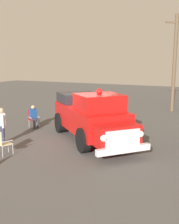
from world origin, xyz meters
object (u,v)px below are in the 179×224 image
at_px(spectator_standing, 2,123).
at_px(utility_pole, 175,62).
at_px(vintage_fire_truck, 91,116).
at_px(spectator_seated, 34,116).
at_px(lawn_chair_near_truck, 33,117).
at_px(lawn_chair_by_car, 2,141).

distance_m(spectator_standing, utility_pole, 13.39).
bearing_deg(vintage_fire_truck, spectator_standing, -55.86).
relative_size(spectator_seated, spectator_standing, 0.77).
xyz_separation_m(spectator_seated, spectator_standing, (3.05, 0.56, 0.27)).
distance_m(vintage_fire_truck, lawn_chair_near_truck, 4.20).
xyz_separation_m(vintage_fire_truck, lawn_chair_near_truck, (-0.81, -4.08, -0.61)).
relative_size(lawn_chair_near_truck, spectator_standing, 0.61).
bearing_deg(spectator_standing, spectator_seated, -169.69).
bearing_deg(spectator_seated, lawn_chair_near_truck, -120.67).
bearing_deg(lawn_chair_near_truck, spectator_standing, 12.11).
bearing_deg(vintage_fire_truck, lawn_chair_by_car, -33.17).
xyz_separation_m(vintage_fire_truck, spectator_seated, (-0.74, -3.97, -0.50)).
distance_m(lawn_chair_by_car, utility_pole, 14.15).
bearing_deg(utility_pole, lawn_chair_near_truck, -35.75).
bearing_deg(vintage_fire_truck, spectator_seated, -100.60).
bearing_deg(lawn_chair_by_car, spectator_seated, -158.60).
bearing_deg(spectator_standing, utility_pole, 154.65).
bearing_deg(spectator_standing, lawn_chair_by_car, 42.79).
height_order(lawn_chair_by_car, spectator_standing, spectator_standing).
bearing_deg(lawn_chair_by_car, lawn_chair_near_truck, -157.60).
distance_m(vintage_fire_truck, utility_pole, 10.10).
xyz_separation_m(lawn_chair_near_truck, spectator_standing, (3.12, 0.67, 0.37)).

